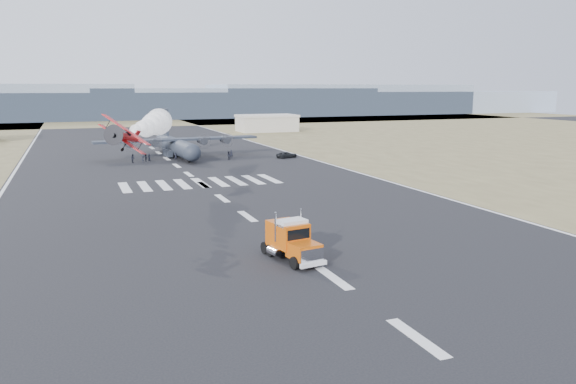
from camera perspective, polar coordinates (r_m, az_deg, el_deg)
ground at (r=46.67m, az=4.64°, el=-8.69°), size 500.00×500.00×0.00m
scrub_far at (r=270.73m, az=-17.16°, el=6.85°), size 500.00×80.00×0.00m
runway_markings at (r=102.62m, az=-10.07°, el=1.79°), size 60.00×260.00×0.01m
ridge_seg_d at (r=300.36m, az=-17.66°, el=8.38°), size 150.00×50.00×13.00m
ridge_seg_e at (r=311.35m, az=-5.51°, el=9.07°), size 150.00×50.00×15.00m
ridge_seg_f at (r=334.83m, az=5.40°, el=9.35°), size 150.00×50.00×17.00m
ridge_seg_g at (r=368.48m, az=14.59°, el=8.85°), size 150.00×50.00×13.00m
hangar_right at (r=200.92m, az=-2.17°, el=7.03°), size 20.50×12.50×5.90m
semi_truck at (r=50.82m, az=0.31°, el=-4.88°), size 3.82×8.47×3.73m
aerobatic_biplane at (r=63.98m, az=-16.25°, el=5.44°), size 5.37×5.80×4.56m
smoke_trail at (r=83.68m, az=-13.47°, el=6.79°), size 8.55×23.03×3.91m
transport_aircraft at (r=128.80m, az=-11.29°, el=4.72°), size 36.32×29.89×10.49m
support_vehicle at (r=124.78m, az=-0.11°, el=3.80°), size 5.30×3.61×1.35m
crew_a at (r=122.20m, az=-11.33°, el=3.56°), size 0.66×0.55×1.81m
crew_b at (r=121.02m, az=-15.48°, el=3.31°), size 0.77×0.98×1.77m
crew_c at (r=119.36m, az=-14.50°, el=3.22°), size 0.60×1.08×1.58m
crew_d at (r=119.65m, az=-9.85°, el=3.43°), size 1.08×0.91×1.65m
crew_e at (r=122.86m, az=-13.91°, el=3.45°), size 0.71×0.90×1.61m
crew_f at (r=122.11m, az=-14.24°, el=3.39°), size 0.88×1.54×1.58m
crew_g at (r=124.26m, az=-5.79°, el=3.85°), size 0.83×0.75×1.88m
crew_h at (r=121.79m, az=-6.05°, el=3.70°), size 0.73×1.00×1.88m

